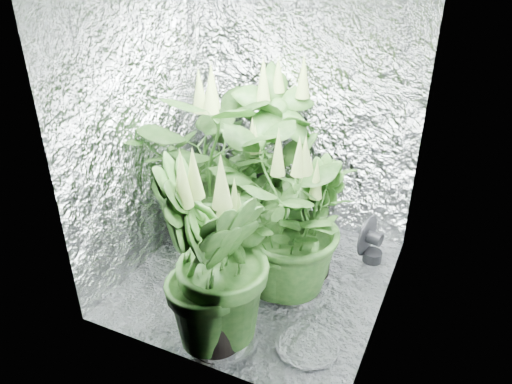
{
  "coord_description": "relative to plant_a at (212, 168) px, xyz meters",
  "views": [
    {
      "loc": [
        1.09,
        -2.41,
        2.12
      ],
      "look_at": [
        -0.02,
        0.0,
        0.65
      ],
      "focal_mm": 35.0,
      "sensor_mm": 36.0,
      "label": 1
    }
  ],
  "objects": [
    {
      "name": "plant_g",
      "position": [
        0.48,
        -0.85,
        -0.06
      ],
      "size": [
        0.74,
        0.74,
        1.23
      ],
      "rotation": [
        0.0,
        0.0,
        4.5
      ],
      "color": "black",
      "rests_on": "ground"
    },
    {
      "name": "plant_b",
      "position": [
        0.29,
        0.43,
        -0.02
      ],
      "size": [
        0.9,
        0.9,
        1.31
      ],
      "rotation": [
        0.0,
        0.0,
        0.72
      ],
      "color": "black",
      "rests_on": "ground"
    },
    {
      "name": "plant_f",
      "position": [
        0.46,
        -0.6,
        -0.23
      ],
      "size": [
        0.58,
        0.58,
        0.88
      ],
      "rotation": [
        0.0,
        0.0,
        4.09
      ],
      "color": "black",
      "rests_on": "ground"
    },
    {
      "name": "plant_c",
      "position": [
        0.73,
        -0.01,
        -0.24
      ],
      "size": [
        0.58,
        0.58,
        0.88
      ],
      "rotation": [
        0.0,
        0.0,
        2.01
      ],
      "color": "black",
      "rests_on": "ground"
    },
    {
      "name": "ground",
      "position": [
        0.44,
        -0.21,
        -0.63
      ],
      "size": [
        1.6,
        1.6,
        0.0
      ],
      "primitive_type": "plane",
      "color": "white",
      "rests_on": "ground"
    },
    {
      "name": "plant_label",
      "position": [
        0.54,
        -0.88,
        -0.33
      ],
      "size": [
        0.06,
        0.04,
        0.09
      ],
      "primitive_type": "cube",
      "rotation": [
        -0.21,
        0.0,
        0.23
      ],
      "color": "white",
      "rests_on": "plant_g"
    },
    {
      "name": "plant_d",
      "position": [
        0.27,
        0.06,
        -0.16
      ],
      "size": [
        0.72,
        0.72,
        1.02
      ],
      "rotation": [
        0.0,
        0.0,
        2.21
      ],
      "color": "black",
      "rests_on": "ground"
    },
    {
      "name": "walls",
      "position": [
        0.44,
        -0.21,
        0.37
      ],
      "size": [
        1.62,
        1.62,
        2.0
      ],
      "color": "white",
      "rests_on": "ground"
    },
    {
      "name": "plant_a",
      "position": [
        0.0,
        0.0,
        0.0
      ],
      "size": [
        1.15,
        1.15,
        1.32
      ],
      "rotation": [
        0.0,
        0.0,
        0.05
      ],
      "color": "black",
      "rests_on": "ground"
    },
    {
      "name": "circulation_fan",
      "position": [
        1.06,
        0.3,
        -0.49
      ],
      "size": [
        0.16,
        0.29,
        0.34
      ],
      "rotation": [
        0.0,
        0.0,
        -0.2
      ],
      "color": "black",
      "rests_on": "ground"
    },
    {
      "name": "plant_e",
      "position": [
        0.64,
        -0.27,
        -0.11
      ],
      "size": [
        1.21,
        1.21,
        1.09
      ],
      "rotation": [
        0.0,
        0.0,
        3.62
      ],
      "color": "black",
      "rests_on": "ground"
    }
  ]
}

